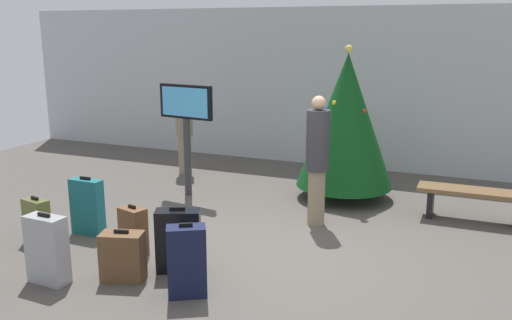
# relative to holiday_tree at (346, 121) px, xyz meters

# --- Properties ---
(ground_plane) EXTENTS (16.00, 16.00, 0.00)m
(ground_plane) POSITION_rel_holiday_tree_xyz_m (-0.29, -2.66, -1.32)
(ground_plane) COLOR #514C47
(back_wall) EXTENTS (16.00, 0.20, 3.21)m
(back_wall) POSITION_rel_holiday_tree_xyz_m (-0.29, 2.21, 0.29)
(back_wall) COLOR #B7BCC1
(back_wall) RESTS_ON ground_plane
(holiday_tree) EXTENTS (1.59, 1.59, 2.53)m
(holiday_tree) POSITION_rel_holiday_tree_xyz_m (0.00, 0.00, 0.00)
(holiday_tree) COLOR #4C3319
(holiday_tree) RESTS_ON ground_plane
(flight_info_kiosk) EXTENTS (1.02, 0.23, 1.88)m
(flight_info_kiosk) POSITION_rel_holiday_tree_xyz_m (-2.50, -0.85, 0.03)
(flight_info_kiosk) COLOR #333338
(flight_info_kiosk) RESTS_ON ground_plane
(waiting_bench) EXTENTS (1.59, 0.44, 0.48)m
(waiting_bench) POSITION_rel_holiday_tree_xyz_m (2.03, -0.39, -0.95)
(waiting_bench) COLOR brown
(waiting_bench) RESTS_ON ground_plane
(traveller_0) EXTENTS (0.46, 0.46, 1.87)m
(traveller_0) POSITION_rel_holiday_tree_xyz_m (-0.06, -1.40, -0.32)
(traveller_0) COLOR gray
(traveller_0) RESTS_ON ground_plane
(traveller_1) EXTENTS (0.35, 0.35, 1.72)m
(traveller_1) POSITION_rel_holiday_tree_xyz_m (-3.27, 0.39, -0.40)
(traveller_1) COLOR gray
(traveller_1) RESTS_ON ground_plane
(suitcase_0) EXTENTS (0.38, 0.29, 0.64)m
(suitcase_0) POSITION_rel_holiday_tree_xyz_m (-1.86, -3.34, -1.01)
(suitcase_0) COLOR brown
(suitcase_0) RESTS_ON ground_plane
(suitcase_1) EXTENTS (0.47, 0.41, 0.81)m
(suitcase_1) POSITION_rel_holiday_tree_xyz_m (-0.68, -4.05, -0.93)
(suitcase_1) COLOR #141938
(suitcase_1) RESTS_ON ground_plane
(suitcase_2) EXTENTS (0.53, 0.39, 0.59)m
(suitcase_2) POSITION_rel_holiday_tree_xyz_m (-1.54, -4.00, -1.04)
(suitcase_2) COLOR brown
(suitcase_2) RESTS_ON ground_plane
(suitcase_3) EXTENTS (0.47, 0.18, 0.82)m
(suitcase_3) POSITION_rel_holiday_tree_xyz_m (-2.85, -3.00, -0.92)
(suitcase_3) COLOR #19606B
(suitcase_3) RESTS_ON ground_plane
(suitcase_4) EXTENTS (0.47, 0.24, 0.81)m
(suitcase_4) POSITION_rel_holiday_tree_xyz_m (-2.27, -4.38, -0.93)
(suitcase_4) COLOR #9EA0A5
(suitcase_4) RESTS_ON ground_plane
(suitcase_5) EXTENTS (0.41, 0.26, 0.64)m
(suitcase_5) POSITION_rel_holiday_tree_xyz_m (-3.23, -3.54, -1.01)
(suitcase_5) COLOR #59602D
(suitcase_5) RESTS_ON ground_plane
(suitcase_6) EXTENTS (0.57, 0.43, 0.78)m
(suitcase_6) POSITION_rel_holiday_tree_xyz_m (-1.08, -3.55, -0.94)
(suitcase_6) COLOR black
(suitcase_6) RESTS_ON ground_plane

